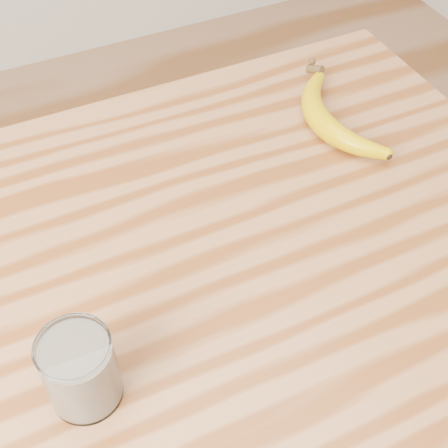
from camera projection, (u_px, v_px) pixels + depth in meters
name	position (u px, v px, depth m)	size (l,w,h in m)	color
table	(166.00, 327.00, 0.93)	(1.20, 0.80, 0.90)	#9F683D
smoothie_glass	(80.00, 371.00, 0.68)	(0.08, 0.08, 0.10)	white
banana	(320.00, 121.00, 1.02)	(0.12, 0.33, 0.04)	#C8A300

